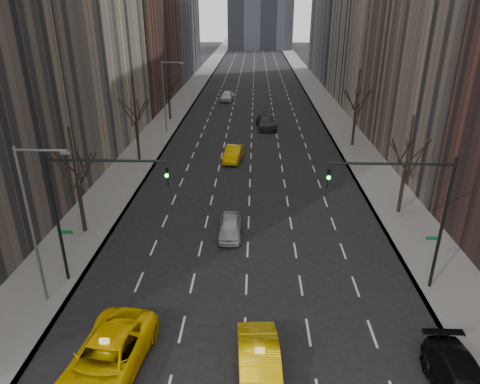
{
  "coord_description": "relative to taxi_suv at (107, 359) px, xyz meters",
  "views": [
    {
      "loc": [
        0.35,
        -9.27,
        15.3
      ],
      "look_at": [
        -0.59,
        17.8,
        3.5
      ],
      "focal_mm": 32.0,
      "sensor_mm": 36.0,
      "label": 1
    }
  ],
  "objects": [
    {
      "name": "far_car_white",
      "position": [
        1.6,
        61.0,
        -0.05
      ],
      "size": [
        2.54,
        5.15,
        1.69
      ],
      "primitive_type": "imported",
      "rotation": [
        0.0,
        0.0,
        -0.11
      ],
      "color": "silver",
      "rests_on": "ground"
    },
    {
      "name": "traffic_mast_right",
      "position": [
        15.2,
        7.03,
        4.59
      ],
      "size": [
        6.69,
        0.39,
        8.0
      ],
      "color": "black",
      "rests_on": "ground"
    },
    {
      "name": "taxi_sedan",
      "position": [
        6.8,
        -0.22,
        -0.04
      ],
      "size": [
        2.16,
        5.28,
        1.7
      ],
      "primitive_type": "imported",
      "rotation": [
        0.0,
        0.0,
        0.07
      ],
      "color": "#ECBB04",
      "rests_on": "ground"
    },
    {
      "name": "far_suv_grey",
      "position": [
        8.02,
        43.05,
        -0.02
      ],
      "size": [
        3.05,
        6.24,
        1.75
      ],
      "primitive_type": "imported",
      "rotation": [
        0.0,
        0.0,
        0.1
      ],
      "color": "#2F2F34",
      "rests_on": "ground"
    },
    {
      "name": "tree_rw_b",
      "position": [
        18.09,
        17.03,
        2.82
      ],
      "size": [
        3.36,
        3.5,
        7.82
      ],
      "color": "black",
      "rests_on": "ground"
    },
    {
      "name": "silver_sedan_ahead",
      "position": [
        4.78,
        12.97,
        -0.21
      ],
      "size": [
        1.68,
        4.05,
        1.37
      ],
      "primitive_type": "imported",
      "rotation": [
        0.0,
        0.0,
        0.02
      ],
      "color": "#ADB1B5",
      "rests_on": "ground"
    },
    {
      "name": "streetlight_near",
      "position": [
        -4.75,
        5.03,
        4.72
      ],
      "size": [
        2.83,
        0.22,
        9.0
      ],
      "color": "slate",
      "rests_on": "ground"
    },
    {
      "name": "sidewalk_left",
      "position": [
        -6.16,
        65.03,
        -0.82
      ],
      "size": [
        4.5,
        320.0,
        0.15
      ],
      "primitive_type": "cube",
      "color": "slate",
      "rests_on": "ground"
    },
    {
      "name": "tree_lw_c",
      "position": [
        -5.91,
        29.03,
        3.14
      ],
      "size": [
        3.36,
        3.5,
        8.74
      ],
      "color": "black",
      "rests_on": "ground"
    },
    {
      "name": "tree_lw_b",
      "position": [
        -5.91,
        13.03,
        2.82
      ],
      "size": [
        3.36,
        3.5,
        7.82
      ],
      "color": "black",
      "rests_on": "ground"
    },
    {
      "name": "traffic_mast_left",
      "position": [
        -3.01,
        7.03,
        4.59
      ],
      "size": [
        6.69,
        0.39,
        8.0
      ],
      "color": "black",
      "rests_on": "ground"
    },
    {
      "name": "taxi_suv",
      "position": [
        0.0,
        0.0,
        0.0
      ],
      "size": [
        3.68,
        6.74,
        1.79
      ],
      "primitive_type": "imported",
      "rotation": [
        0.0,
        0.0,
        -0.11
      ],
      "color": "yellow",
      "rests_on": "ground"
    },
    {
      "name": "far_taxi",
      "position": [
        4.23,
        29.4,
        -0.13
      ],
      "size": [
        2.2,
        4.84,
        1.54
      ],
      "primitive_type": "imported",
      "rotation": [
        0.0,
        0.0,
        -0.12
      ],
      "color": "#DEA804",
      "rests_on": "ground"
    },
    {
      "name": "tree_lw_d",
      "position": [
        -5.91,
        47.03,
        2.67
      ],
      "size": [
        3.36,
        3.5,
        7.36
      ],
      "color": "black",
      "rests_on": "ground"
    },
    {
      "name": "tree_rw_c",
      "position": [
        18.09,
        35.03,
        3.14
      ],
      "size": [
        3.36,
        3.5,
        8.74
      ],
      "color": "black",
      "rests_on": "ground"
    },
    {
      "name": "streetlight_far",
      "position": [
        -4.75,
        40.03,
        4.72
      ],
      "size": [
        2.83,
        0.22,
        9.0
      ],
      "color": "slate",
      "rests_on": "ground"
    },
    {
      "name": "sidewalk_right",
      "position": [
        18.34,
        65.03,
        -0.82
      ],
      "size": [
        4.5,
        320.0,
        0.15
      ],
      "primitive_type": "cube",
      "color": "slate",
      "rests_on": "ground"
    }
  ]
}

